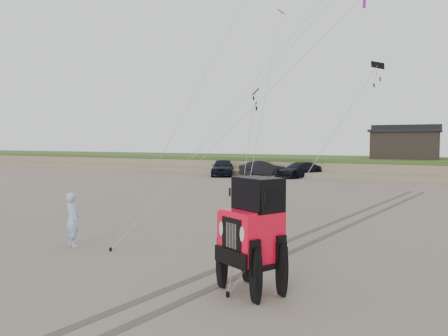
{
  "coord_description": "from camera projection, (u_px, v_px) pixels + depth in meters",
  "views": [
    {
      "loc": [
        6.13,
        -9.48,
        3.48
      ],
      "look_at": [
        -0.41,
        3.0,
        2.6
      ],
      "focal_mm": 35.0,
      "sensor_mm": 36.0,
      "label": 1
    }
  ],
  "objects": [
    {
      "name": "jeep",
      "position": [
        251.0,
        247.0,
        9.96
      ],
      "size": [
        4.72,
        6.17,
        2.11
      ],
      "primitive_type": null,
      "rotation": [
        0.0,
        0.0,
        -0.46
      ],
      "color": "#FF0D2A",
      "rests_on": "ground"
    },
    {
      "name": "dune_ridge",
      "position": [
        384.0,
        167.0,
        44.53
      ],
      "size": [
        160.0,
        14.25,
        1.73
      ],
      "color": "#7A6B54",
      "rests_on": "ground"
    },
    {
      "name": "truck_a",
      "position": [
        223.0,
        167.0,
        43.36
      ],
      "size": [
        3.86,
        5.43,
        1.72
      ],
      "primitive_type": "imported",
      "rotation": [
        0.0,
        0.0,
        0.41
      ],
      "color": "black",
      "rests_on": "ground"
    },
    {
      "name": "man",
      "position": [
        72.0,
        220.0,
        14.33
      ],
      "size": [
        0.76,
        0.63,
        1.79
      ],
      "primitive_type": "imported",
      "rotation": [
        0.0,
        0.0,
        2.79
      ],
      "color": "#91B3E1",
      "rests_on": "ground"
    },
    {
      "name": "stake_aux",
      "position": [
        228.0,
        294.0,
        9.71
      ],
      "size": [
        0.08,
        0.08,
        0.12
      ],
      "primitive_type": "cylinder",
      "color": "black",
      "rests_on": "ground"
    },
    {
      "name": "tire_tracks",
      "position": [
        334.0,
        227.0,
        17.58
      ],
      "size": [
        5.22,
        29.74,
        0.01
      ],
      "color": "#4C443D",
      "rests_on": "ground"
    },
    {
      "name": "cabin",
      "position": [
        405.0,
        143.0,
        43.01
      ],
      "size": [
        6.4,
        5.4,
        3.35
      ],
      "color": "black",
      "rests_on": "dune_ridge"
    },
    {
      "name": "ground",
      "position": [
        185.0,
        274.0,
        11.43
      ],
      "size": [
        160.0,
        160.0,
        0.0
      ],
      "primitive_type": "plane",
      "color": "#6B6054",
      "rests_on": "ground"
    },
    {
      "name": "truck_b",
      "position": [
        263.0,
        169.0,
        42.36
      ],
      "size": [
        5.07,
        3.33,
        1.58
      ],
      "primitive_type": "imported",
      "rotation": [
        0.0,
        0.0,
        1.95
      ],
      "color": "black",
      "rests_on": "ground"
    },
    {
      "name": "stake_main",
      "position": [
        110.0,
        249.0,
        13.75
      ],
      "size": [
        0.08,
        0.08,
        0.12
      ],
      "primitive_type": "cylinder",
      "color": "black",
      "rests_on": "ground"
    },
    {
      "name": "truck_c",
      "position": [
        299.0,
        170.0,
        41.35
      ],
      "size": [
        4.09,
        5.44,
        1.47
      ],
      "primitive_type": "imported",
      "rotation": [
        0.0,
        0.0,
        -0.46
      ],
      "color": "black",
      "rests_on": "ground"
    }
  ]
}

